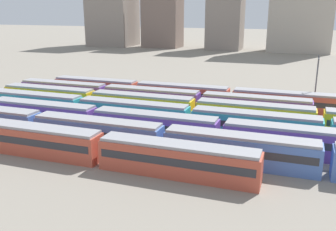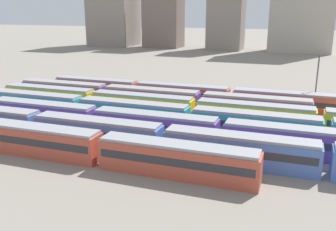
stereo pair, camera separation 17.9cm
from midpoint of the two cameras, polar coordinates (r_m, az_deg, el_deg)
name	(u,v)px [view 2 (the right image)]	position (r m, az deg, el deg)	size (l,w,h in m)	color
ground_plane	(53,115)	(67.68, -17.05, 0.00)	(600.00, 600.00, 0.00)	gray
train_track_0	(35,140)	(50.10, -19.48, -3.47)	(55.80, 3.06, 3.75)	#BC4C38
train_track_1	(327,160)	(44.52, 23.09, -6.28)	(112.50, 3.06, 3.75)	#4C70BC
train_track_2	(155,126)	(52.68, -1.94, -1.59)	(55.80, 3.06, 3.75)	#6B429E
train_track_3	(191,119)	(56.23, 3.56, -0.48)	(74.70, 3.06, 3.75)	teal
train_track_4	(254,115)	(59.53, 13.06, 0.07)	(93.60, 3.06, 3.75)	yellow
train_track_5	(151,98)	(69.11, -2.46, 2.66)	(55.80, 3.06, 3.75)	#6B429E
catenary_pole_1	(317,81)	(71.28, 21.72, 4.96)	(0.24, 3.20, 10.04)	#4C4C51
distant_building_0	(113,4)	(192.00, -8.31, 16.46)	(20.79, 18.70, 40.08)	gray
distant_building_1	(163,9)	(181.32, -0.67, 15.83)	(17.04, 12.69, 34.83)	#7A665B
distant_building_2	(227,7)	(173.23, 8.94, 15.99)	(15.10, 13.77, 36.91)	gray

